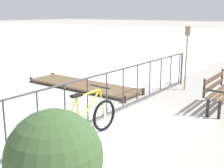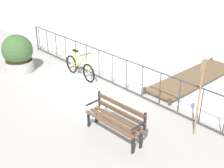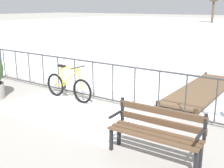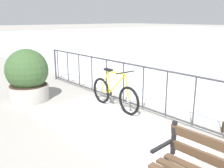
{
  "view_description": "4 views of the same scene",
  "coord_description": "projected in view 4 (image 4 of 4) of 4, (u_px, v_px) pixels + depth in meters",
  "views": [
    {
      "loc": [
        -4.85,
        -4.01,
        2.38
      ],
      "look_at": [
        0.94,
        0.3,
        0.63
      ],
      "focal_mm": 47.48,
      "sensor_mm": 36.0,
      "label": 1
    },
    {
      "loc": [
        6.96,
        -6.07,
        4.29
      ],
      "look_at": [
        1.16,
        -0.76,
        0.55
      ],
      "focal_mm": 47.77,
      "sensor_mm": 36.0,
      "label": 2
    },
    {
      "loc": [
        4.46,
        -5.98,
        2.51
      ],
      "look_at": [
        0.52,
        -0.31,
        0.63
      ],
      "focal_mm": 45.98,
      "sensor_mm": 36.0,
      "label": 3
    },
    {
      "loc": [
        3.41,
        -4.22,
        2.11
      ],
      "look_at": [
        -0.81,
        -0.54,
        0.64
      ],
      "focal_mm": 40.03,
      "sensor_mm": 36.0,
      "label": 4
    }
  ],
  "objects": [
    {
      "name": "ground_plane",
      "position": [
        153.0,
        114.0,
        5.7
      ],
      "size": [
        160.0,
        160.0,
        0.0
      ],
      "primitive_type": "plane",
      "color": "#9E9991"
    },
    {
      "name": "railing_fence",
      "position": [
        154.0,
        90.0,
        5.56
      ],
      "size": [
        9.06,
        0.06,
        1.07
      ],
      "color": "#38383D",
      "rests_on": "ground"
    },
    {
      "name": "snow_patch",
      "position": [
        108.0,
        125.0,
        5.08
      ],
      "size": [
        3.7,
        1.91,
        0.01
      ],
      "primitive_type": "cube",
      "color": "white",
      "rests_on": "ground"
    },
    {
      "name": "bicycle_near_railing",
      "position": [
        114.0,
        94.0,
        5.97
      ],
      "size": [
        1.71,
        0.52,
        0.97
      ],
      "color": "black",
      "rests_on": "ground"
    },
    {
      "name": "planter_with_shrub",
      "position": [
        27.0,
        76.0,
        6.51
      ],
      "size": [
        1.1,
        1.1,
        1.37
      ],
      "color": "#ADA8A0",
      "rests_on": "ground"
    }
  ]
}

